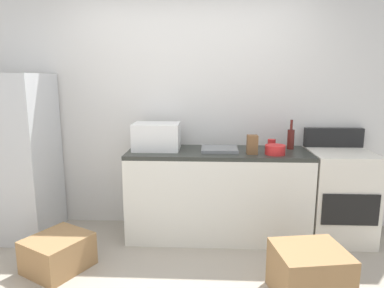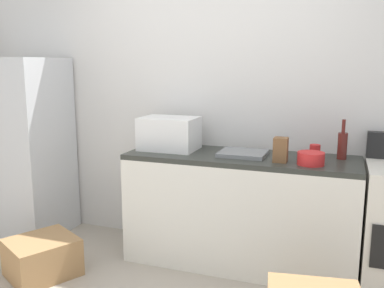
# 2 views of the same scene
# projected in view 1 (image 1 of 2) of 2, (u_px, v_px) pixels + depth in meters

# --- Properties ---
(wall_back) EXTENTS (5.00, 0.10, 2.60)m
(wall_back) POSITION_uv_depth(u_px,v_px,m) (190.00, 108.00, 3.69)
(wall_back) COLOR silver
(wall_back) RESTS_ON ground_plane
(kitchen_counter) EXTENTS (1.80, 0.60, 0.90)m
(kitchen_counter) POSITION_uv_depth(u_px,v_px,m) (217.00, 194.00, 3.49)
(kitchen_counter) COLOR silver
(kitchen_counter) RESTS_ON ground_plane
(refrigerator) EXTENTS (0.68, 0.66, 1.66)m
(refrigerator) POSITION_uv_depth(u_px,v_px,m) (16.00, 157.00, 3.47)
(refrigerator) COLOR silver
(refrigerator) RESTS_ON ground_plane
(stove_oven) EXTENTS (0.60, 0.61, 1.10)m
(stove_oven) POSITION_uv_depth(u_px,v_px,m) (338.00, 194.00, 3.44)
(stove_oven) COLOR silver
(stove_oven) RESTS_ON ground_plane
(microwave) EXTENTS (0.46, 0.34, 0.27)m
(microwave) POSITION_uv_depth(u_px,v_px,m) (157.00, 136.00, 3.44)
(microwave) COLOR white
(microwave) RESTS_ON kitchen_counter
(sink_basin) EXTENTS (0.36, 0.32, 0.03)m
(sink_basin) POSITION_uv_depth(u_px,v_px,m) (219.00, 149.00, 3.41)
(sink_basin) COLOR slate
(sink_basin) RESTS_ON kitchen_counter
(wine_bottle) EXTENTS (0.07, 0.07, 0.30)m
(wine_bottle) POSITION_uv_depth(u_px,v_px,m) (291.00, 138.00, 3.48)
(wine_bottle) COLOR #591E19
(wine_bottle) RESTS_ON kitchen_counter
(coffee_mug) EXTENTS (0.08, 0.08, 0.10)m
(coffee_mug) POSITION_uv_depth(u_px,v_px,m) (272.00, 144.00, 3.48)
(coffee_mug) COLOR red
(coffee_mug) RESTS_ON kitchen_counter
(knife_block) EXTENTS (0.10, 0.10, 0.18)m
(knife_block) POSITION_uv_depth(u_px,v_px,m) (252.00, 145.00, 3.25)
(knife_block) COLOR brown
(knife_block) RESTS_ON kitchen_counter
(mixing_bowl) EXTENTS (0.19, 0.19, 0.09)m
(mixing_bowl) POSITION_uv_depth(u_px,v_px,m) (275.00, 150.00, 3.24)
(mixing_bowl) COLOR red
(mixing_bowl) RESTS_ON kitchen_counter
(cardboard_box_large) EXTENTS (0.61, 0.63, 0.29)m
(cardboard_box_large) POSITION_uv_depth(u_px,v_px,m) (58.00, 253.00, 2.91)
(cardboard_box_large) COLOR olive
(cardboard_box_large) RESTS_ON ground_plane
(cardboard_box_medium) EXTENTS (0.57, 0.52, 0.39)m
(cardboard_box_medium) POSITION_uv_depth(u_px,v_px,m) (309.00, 273.00, 2.52)
(cardboard_box_medium) COLOR olive
(cardboard_box_medium) RESTS_ON ground_plane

